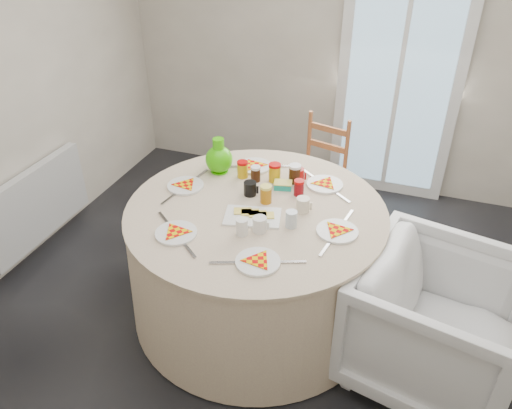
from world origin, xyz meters
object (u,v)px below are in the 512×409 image
(radiator, at_px, (37,204))
(green_pitcher, at_px, (219,159))
(wooden_chair, at_px, (317,169))
(table, at_px, (256,261))
(armchair, at_px, (436,324))

(radiator, relative_size, green_pitcher, 4.34)
(wooden_chair, xyz_separation_m, green_pitcher, (-0.48, -0.80, 0.40))
(table, relative_size, wooden_chair, 1.81)
(wooden_chair, height_order, green_pitcher, green_pitcher)
(table, relative_size, green_pitcher, 6.87)
(wooden_chair, relative_size, green_pitcher, 3.79)
(armchair, distance_m, green_pitcher, 1.63)
(armchair, height_order, green_pitcher, green_pitcher)
(wooden_chair, height_order, armchair, wooden_chair)
(armchair, relative_size, green_pitcher, 3.69)
(table, bearing_deg, armchair, -9.84)
(green_pitcher, bearing_deg, radiator, -173.44)
(radiator, height_order, table, table)
(radiator, xyz_separation_m, armchair, (2.84, -0.27, 0.01))
(radiator, xyz_separation_m, table, (1.75, -0.08, -0.01))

